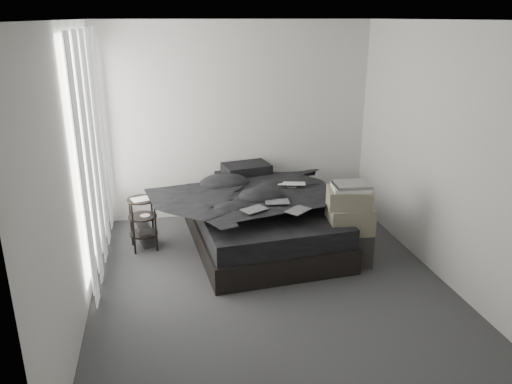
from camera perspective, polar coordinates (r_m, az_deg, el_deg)
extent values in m
cube|color=#37373A|center=(5.25, 1.74, -10.63)|extent=(3.60, 4.20, 0.01)
cube|color=white|center=(4.54, 2.09, 19.06)|extent=(3.60, 4.20, 0.01)
cube|color=silver|center=(6.74, -2.18, 8.04)|extent=(3.60, 0.01, 2.60)
cube|color=silver|center=(2.87, 11.51, -8.53)|extent=(3.60, 0.01, 2.60)
cube|color=silver|center=(4.68, -20.12, 1.73)|extent=(0.01, 4.20, 2.60)
cube|color=silver|center=(5.42, 20.81, 3.97)|extent=(0.01, 4.20, 2.60)
cube|color=white|center=(5.52, -18.71, 5.02)|extent=(0.02, 2.00, 2.30)
cube|color=white|center=(5.53, -18.12, 4.35)|extent=(0.06, 2.12, 2.48)
cube|color=black|center=(6.09, 0.69, -4.64)|extent=(1.76, 2.23, 0.29)
cube|color=black|center=(5.99, 0.69, -2.41)|extent=(1.70, 2.16, 0.22)
imported|color=black|center=(5.87, 0.85, -0.46)|extent=(1.70, 1.92, 0.25)
cube|color=black|center=(6.66, -1.74, 1.53)|extent=(0.67, 0.48, 0.14)
cube|color=black|center=(6.62, -1.10, 2.67)|extent=(0.66, 0.51, 0.13)
imported|color=silver|center=(6.03, 4.11, 1.42)|extent=(0.38, 0.29, 0.03)
cube|color=black|center=(5.29, -0.20, -1.23)|extent=(0.32, 0.27, 0.01)
cube|color=black|center=(5.51, 2.44, -0.32)|extent=(0.29, 0.21, 0.01)
cube|color=black|center=(5.28, 4.85, -1.20)|extent=(0.32, 0.30, 0.01)
cylinder|color=black|center=(6.05, -12.76, -3.60)|extent=(0.38, 0.38, 0.62)
cube|color=white|center=(5.93, -12.89, -0.81)|extent=(0.28, 0.24, 0.01)
cube|color=black|center=(6.22, -12.21, -5.23)|extent=(0.21, 0.26, 0.16)
cube|color=black|center=(5.73, 10.33, -6.10)|extent=(0.57, 0.48, 0.38)
cube|color=#696453|center=(5.59, 10.67, -3.05)|extent=(0.51, 0.42, 0.29)
cube|color=#696453|center=(5.51, 10.57, -0.66)|extent=(0.52, 0.46, 0.20)
cube|color=silver|center=(5.47, 10.76, 0.51)|extent=(0.43, 0.37, 0.04)
cube|color=silver|center=(5.45, 10.93, 0.85)|extent=(0.40, 0.32, 0.04)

